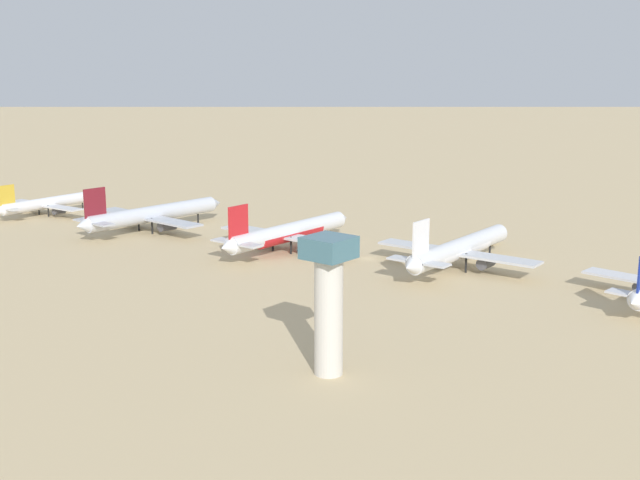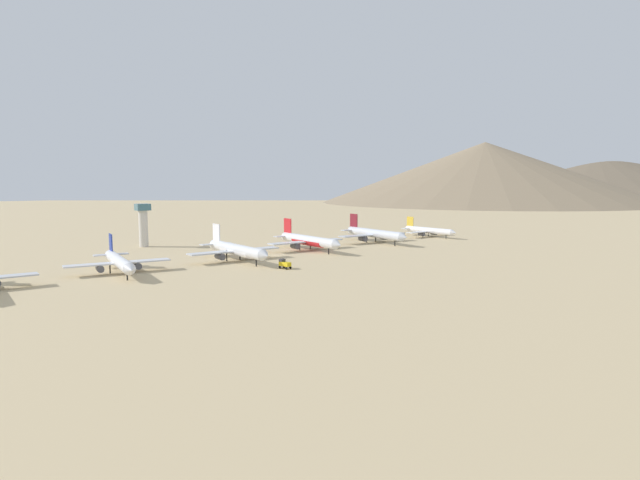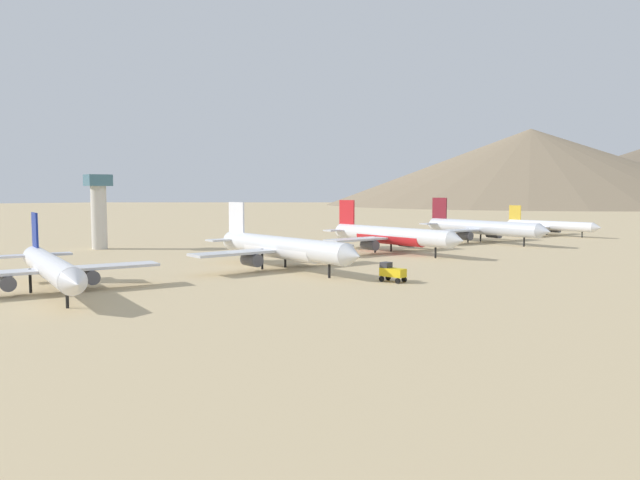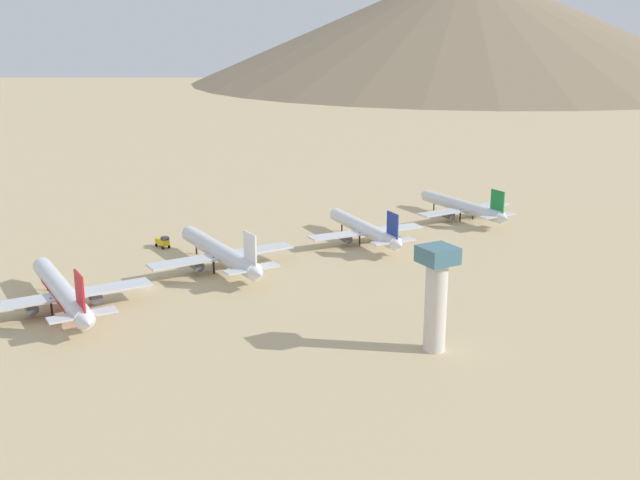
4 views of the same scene
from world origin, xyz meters
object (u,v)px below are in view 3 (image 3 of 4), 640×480
Objects in this scene: parked_jet_3 at (390,236)px; control_tower at (99,207)px; parked_jet_1 at (50,267)px; parked_jet_2 at (281,248)px; parked_jet_5 at (548,226)px; parked_jet_4 at (480,228)px; service_truck at (392,272)px.

parked_jet_3 is 92.02m from control_tower.
control_tower reaches higher than parked_jet_1.
parked_jet_2 is 149.34m from parked_jet_5.
parked_jet_4 is 9.91× the size of service_truck.
parked_jet_2 is 1.00× the size of parked_jet_3.
parked_jet_2 is 99.42m from parked_jet_4.
service_truck is at bearing -61.51° from parked_jet_4.
parked_jet_1 is 86.67m from control_tower.
parked_jet_4 is at bearing 101.08° from parked_jet_2.
parked_jet_1 is 150.52m from parked_jet_4.
parked_jet_5 is 1.81× the size of control_tower.
parked_jet_4 is at bearing -84.66° from parked_jet_5.
parked_jet_4 is at bearing 63.62° from control_tower.
parked_jet_5 is at bearing 110.95° from service_truck.
parked_jet_3 is 9.66× the size of service_truck.
parked_jet_2 is at bearing -166.22° from service_truck.
control_tower reaches higher than parked_jet_2.
service_truck is (42.36, -39.63, -3.08)m from parked_jet_3.
parked_jet_1 is at bearing -22.37° from control_tower.
service_truck is 110.20m from control_tower.
parked_jet_5 is 174.39m from control_tower.
parked_jet_1 is 64.52m from service_truck.
service_truck is at bearing -43.09° from parked_jet_3.
control_tower is (-76.66, -18.49, 8.22)m from parked_jet_2.
parked_jet_2 is 1.26× the size of parked_jet_5.
control_tower is at bearing -134.44° from parked_jet_3.
parked_jet_4 is 50.10m from parked_jet_5.
parked_jet_3 is (-12.49, 46.95, -0.00)m from parked_jet_2.
parked_jet_5 is (-11.28, 100.48, -1.02)m from parked_jet_3.
service_truck is (48.97, -90.23, -3.27)m from parked_jet_4.
parked_jet_1 is 1.14× the size of parked_jet_5.
parked_jet_1 is 0.90× the size of parked_jet_2.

